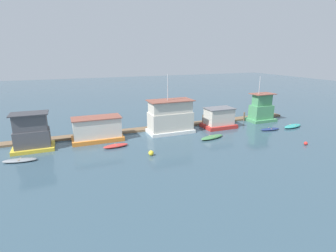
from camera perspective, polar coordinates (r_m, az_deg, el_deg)
ground_plane at (r=41.68m, az=-0.51°, el=-1.51°), size 200.00×200.00×0.00m
dock_walkway at (r=44.18m, az=-1.86°, el=-0.31°), size 51.00×1.85×0.30m
houseboat_yellow at (r=38.32m, az=-27.53°, el=-1.40°), size 5.07×3.50×4.92m
houseboat_orange at (r=39.04m, az=-15.16°, el=-0.71°), size 7.19×3.55×3.48m
houseboat_white at (r=41.38m, az=0.50°, el=1.94°), size 7.22×3.82×9.21m
houseboat_red at (r=45.20m, az=11.03°, el=1.64°), size 5.36×3.75×3.38m
houseboat_green at (r=51.58m, az=19.63°, el=3.38°), size 5.02×3.48×8.25m
dinghy_grey at (r=35.44m, az=-29.56°, el=-6.50°), size 3.89×1.72×0.37m
dinghy_red at (r=36.08m, az=-11.31°, el=-4.24°), size 3.47×1.40×0.43m
dinghy_green at (r=39.47m, az=9.55°, el=-2.40°), size 4.37×2.20×0.43m
dinghy_navy at (r=46.20m, az=21.31°, el=-0.64°), size 3.56×1.37×0.36m
dinghy_teal at (r=49.41m, az=25.50°, el=-0.01°), size 4.31×2.15×0.50m
mooring_post_far_left at (r=47.36m, az=10.18°, el=1.13°), size 0.30×0.30×1.23m
mooring_post_near_right at (r=46.04m, az=7.60°, el=1.26°), size 0.22×0.22×1.91m
mooring_post_centre at (r=50.87m, az=16.24°, el=1.98°), size 0.31×0.31×1.62m
buoy_red at (r=40.90m, az=27.79°, el=-3.36°), size 0.50×0.50×0.50m
buoy_yellow at (r=32.67m, az=-3.70°, el=-5.89°), size 0.66×0.66×0.66m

